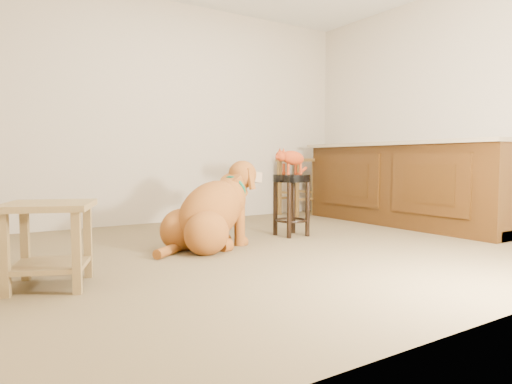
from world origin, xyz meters
TOP-DOWN VIEW (x-y plane):
  - floor at (0.00, 0.00)m, footprint 4.50×4.00m
  - room_shell at (0.00, 0.00)m, footprint 4.54×4.04m
  - cabinet_run at (1.94, 0.30)m, footprint 0.70×2.56m
  - padded_stool at (0.41, 0.40)m, footprint 0.37×0.37m
  - wood_stool at (1.49, 1.70)m, footprint 0.46×0.46m
  - side_table at (-1.87, -0.27)m, footprint 0.62×0.62m
  - golden_retriever at (-0.54, 0.25)m, footprint 1.20×0.73m
  - tabby_kitten at (0.40, 0.40)m, footprint 0.45×0.16m

SIDE VIEW (x-z plane):
  - floor at x=0.00m, z-range -0.01..0.01m
  - golden_retriever at x=-0.54m, z-range -0.10..0.69m
  - side_table at x=-1.87m, z-range 0.08..0.57m
  - wood_stool at x=1.49m, z-range 0.02..0.78m
  - padded_stool at x=0.41m, z-range 0.13..0.73m
  - cabinet_run at x=1.94m, z-range -0.03..0.91m
  - tabby_kitten at x=0.40m, z-range 0.61..0.89m
  - room_shell at x=0.00m, z-range 0.37..2.99m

